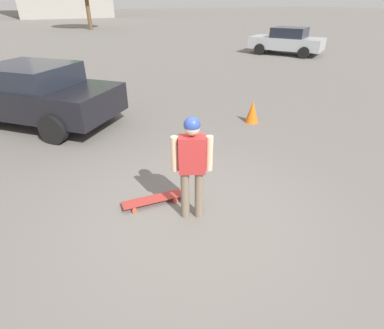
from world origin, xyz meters
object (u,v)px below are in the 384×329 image
Objects in this scene: skateboard at (153,199)px; car_parked_far at (287,41)px; traffic_cone at (252,112)px; car_parked_near at (32,93)px; person at (192,160)px.

car_parked_far reaches higher than skateboard.
skateboard is 1.75× the size of traffic_cone.
car_parked_near reaches higher than traffic_cone.
skateboard is 0.22× the size of car_parked_far.
car_parked_far is 7.79× the size of traffic_cone.
person is 1.58× the size of skateboard.
traffic_cone is at bearing 66.50° from person.
traffic_cone is at bearing 101.52° from car_parked_far.
person reaches higher than traffic_cone.
car_parked_far reaches higher than traffic_cone.
traffic_cone is (-8.42, 8.43, -0.47)m from car_parked_far.
person is 5.66m from car_parked_near.
car_parked_near is at bearing -68.62° from skateboard.
car_parked_far is 11.92m from traffic_cone.
skateboard is 16.11m from car_parked_far.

